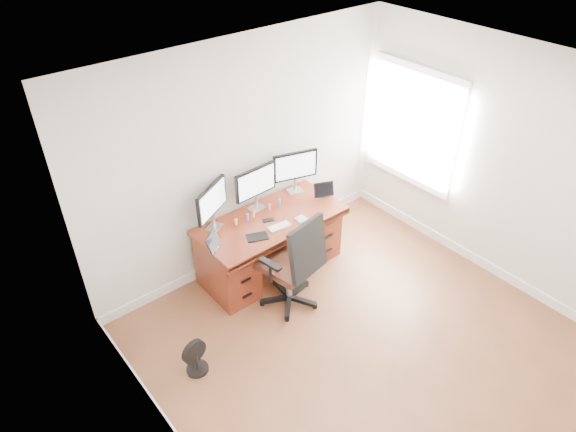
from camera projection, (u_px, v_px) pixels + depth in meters
ground at (385, 362)px, 5.06m from camera, size 4.50×4.50×0.00m
back_wall at (245, 157)px, 5.70m from camera, size 4.00×0.10×2.70m
right_wall at (519, 174)px, 5.39m from camera, size 0.10×4.50×2.70m
desk at (270, 242)px, 5.98m from camera, size 1.70×0.80×0.75m
office_chair at (293, 277)px, 5.51m from camera, size 0.72×0.72×1.16m
floor_fan at (196, 358)px, 4.88m from camera, size 0.26×0.22×0.37m
monitor_left at (212, 202)px, 5.44m from camera, size 0.50×0.29×0.53m
monitor_center at (256, 183)px, 5.74m from camera, size 0.55×0.15×0.53m
monitor_right at (295, 167)px, 6.04m from camera, size 0.54×0.20×0.53m
tablet_left at (213, 242)px, 5.27m from camera, size 0.23×0.20×0.19m
tablet_right at (324, 191)px, 6.08m from camera, size 0.25×0.16×0.19m
keyboard at (279, 227)px, 5.63m from camera, size 0.26×0.14×0.01m
trackpad at (301, 219)px, 5.75m from camera, size 0.12×0.12×0.01m
drawing_tablet at (257, 237)px, 5.48m from camera, size 0.27×0.22×0.01m
phone at (268, 220)px, 5.73m from camera, size 0.15×0.11×0.01m
figurine_yellow at (236, 221)px, 5.64m from camera, size 0.03×0.03×0.09m
figurine_purple at (248, 216)px, 5.72m from camera, size 0.03×0.03×0.09m
figurine_orange at (254, 214)px, 5.76m from camera, size 0.03×0.03×0.09m
figurine_pink at (270, 206)px, 5.88m from camera, size 0.03×0.03×0.09m
figurine_blue at (280, 202)px, 5.96m from camera, size 0.03×0.03×0.09m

